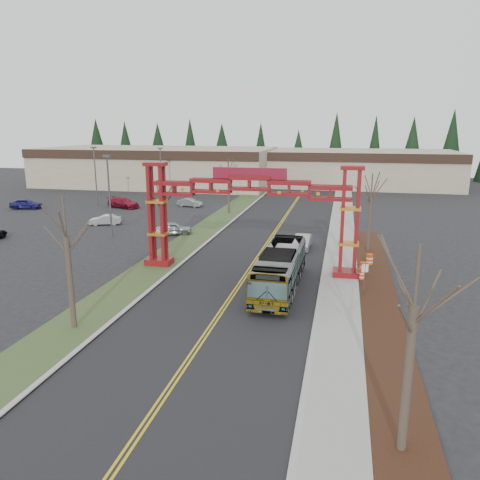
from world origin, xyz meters
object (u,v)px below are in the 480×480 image
(bare_tree_median_near, at_px, (66,236))
(barrel_mid, at_px, (363,268))
(parked_car_far_a, at_px, (190,203))
(bare_tree_right_near, at_px, (414,308))
(bare_tree_median_far, at_px, (229,173))
(light_pole_mid, at_px, (95,172))
(retail_building_east, at_px, (358,168))
(parked_car_mid_b, at_px, (26,204))
(retail_building_west, at_px, (158,166))
(bare_tree_right_far, at_px, (371,195))
(barrel_north, at_px, (370,260))
(silver_sedan, at_px, (303,242))
(transit_bus, at_px, (280,269))
(street_sign, at_px, (365,272))
(gateway_arch, at_px, (249,200))
(bare_tree_median_mid, at_px, (161,199))
(light_pole_near, at_px, (109,190))
(light_pole_far, at_px, (161,169))
(parked_car_mid_a, at_px, (123,203))
(parked_car_near_b, at_px, (105,220))
(barrel_south, at_px, (362,275))
(parked_car_near_a, at_px, (173,228))

(bare_tree_median_near, relative_size, barrel_mid, 8.06)
(barrel_mid, bearing_deg, parked_car_far_a, 130.66)
(parked_car_far_a, height_order, bare_tree_right_near, bare_tree_right_near)
(bare_tree_median_far, bearing_deg, bare_tree_right_near, -68.67)
(light_pole_mid, bearing_deg, retail_building_east, 41.41)
(parked_car_mid_b, relative_size, light_pole_mid, 0.50)
(retail_building_west, xyz_separation_m, bare_tree_right_near, (40.00, -74.66, 1.97))
(bare_tree_right_near, relative_size, bare_tree_right_far, 1.06)
(light_pole_mid, xyz_separation_m, barrel_north, (39.08, -23.76, -4.58))
(parked_car_far_a, distance_m, bare_tree_right_far, 32.85)
(retail_building_east, relative_size, bare_tree_right_near, 4.76)
(bare_tree_right_far, relative_size, barrel_mid, 7.62)
(silver_sedan, xyz_separation_m, light_pole_mid, (-32.88, 19.17, 4.41))
(silver_sedan, bearing_deg, transit_bus, -91.20)
(parked_car_mid_b, height_order, parked_car_far_a, parked_car_mid_b)
(light_pole_mid, distance_m, street_sign, 49.29)
(gateway_arch, distance_m, retail_building_west, 61.78)
(bare_tree_median_mid, xyz_separation_m, bare_tree_right_near, (18.00, -21.76, 0.08))
(gateway_arch, xyz_separation_m, light_pole_near, (-17.13, 8.88, -0.86))
(light_pole_near, distance_m, light_pole_far, 28.18)
(silver_sedan, xyz_separation_m, street_sign, (5.49, -11.56, 0.83))
(parked_car_mid_a, distance_m, parked_car_mid_b, 14.02)
(bare_tree_median_mid, distance_m, bare_tree_right_near, 28.24)
(gateway_arch, bearing_deg, silver_sedan, 65.70)
(parked_car_far_a, bearing_deg, parked_car_near_b, 168.01)
(light_pole_mid, relative_size, light_pole_far, 1.06)
(gateway_arch, distance_m, silver_sedan, 10.49)
(retail_building_east, distance_m, bare_tree_median_near, 77.58)
(parked_car_mid_a, bearing_deg, parked_car_near_b, -145.01)
(bare_tree_right_far, bearing_deg, parked_car_mid_a, 152.76)
(light_pole_mid, height_order, barrel_south, light_pole_mid)
(silver_sedan, bearing_deg, parked_car_mid_a, 148.61)
(silver_sedan, height_order, light_pole_far, light_pole_far)
(parked_car_mid_b, relative_size, street_sign, 2.09)
(light_pole_near, bearing_deg, street_sign, -24.82)
(bare_tree_median_near, bearing_deg, bare_tree_right_far, 51.02)
(light_pole_near, xyz_separation_m, barrel_south, (26.26, -9.48, -4.65))
(light_pole_near, xyz_separation_m, barrel_mid, (26.41, -7.70, -4.63))
(bare_tree_median_near, bearing_deg, bare_tree_right_near, -21.87)
(street_sign, relative_size, barrel_south, 2.26)
(bare_tree_median_far, height_order, barrel_mid, bare_tree_median_far)
(gateway_arch, relative_size, parked_car_near_a, 4.33)
(parked_car_near_a, relative_size, light_pole_mid, 0.48)
(retail_building_east, distance_m, silver_sedan, 54.13)
(retail_building_east, height_order, bare_tree_median_mid, bare_tree_median_mid)
(bare_tree_right_far, bearing_deg, bare_tree_median_far, 137.29)
(parked_car_mid_a, xyz_separation_m, bare_tree_median_far, (16.42, -1.10, 4.79))
(parked_car_near_b, height_order, street_sign, street_sign)
(silver_sedan, bearing_deg, parked_car_near_a, 169.53)
(parked_car_near_a, distance_m, parked_car_mid_a, 20.19)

